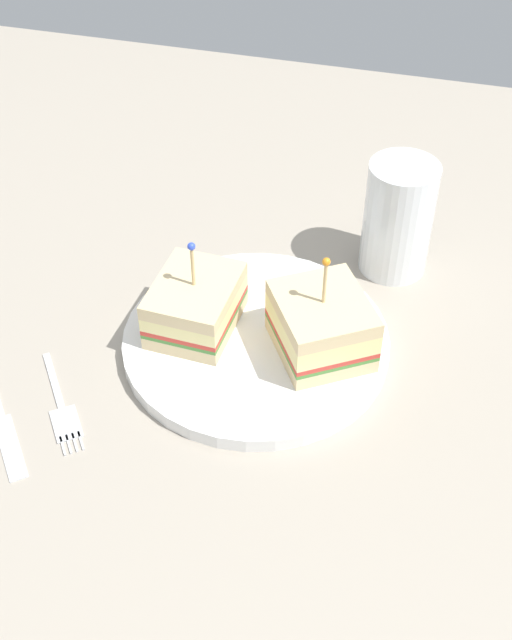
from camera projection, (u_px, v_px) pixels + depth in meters
ground_plane at (256, 355)px, 75.83cm from camera, size 114.73×114.73×2.00cm
plate at (256, 342)px, 74.67cm from camera, size 24.23×24.23×1.39cm
sandwich_half_front at (197, 303)px, 73.83cm from camera, size 9.21×7.42×9.47cm
sandwich_half_back at (321, 326)px, 71.11cm from camera, size 11.24×10.96×10.27cm
drink_glass at (397, 225)px, 80.24cm from camera, size 6.77×6.77×11.83cm
fork at (63, 411)px, 69.27cm from camera, size 10.30×8.06×0.35cm
knife at (4, 426)px, 68.07cm from camera, size 10.96×9.22×0.35cm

